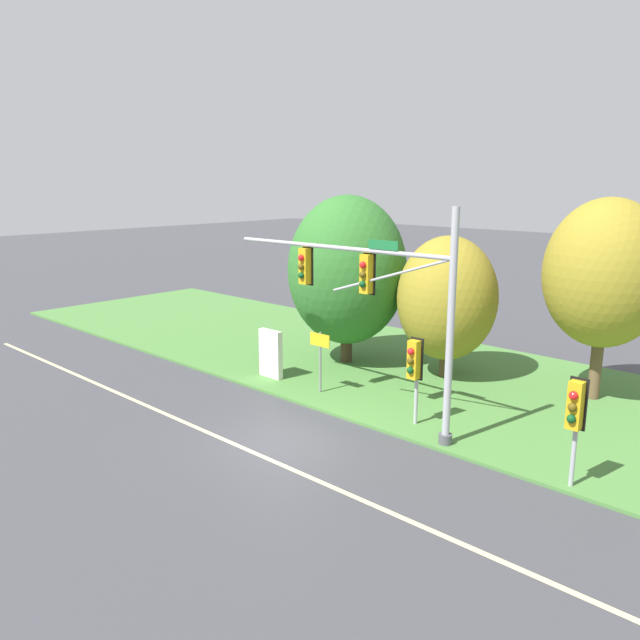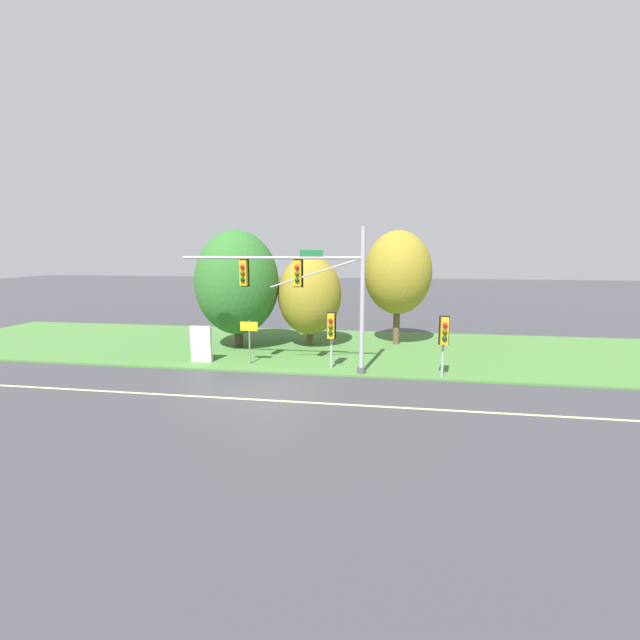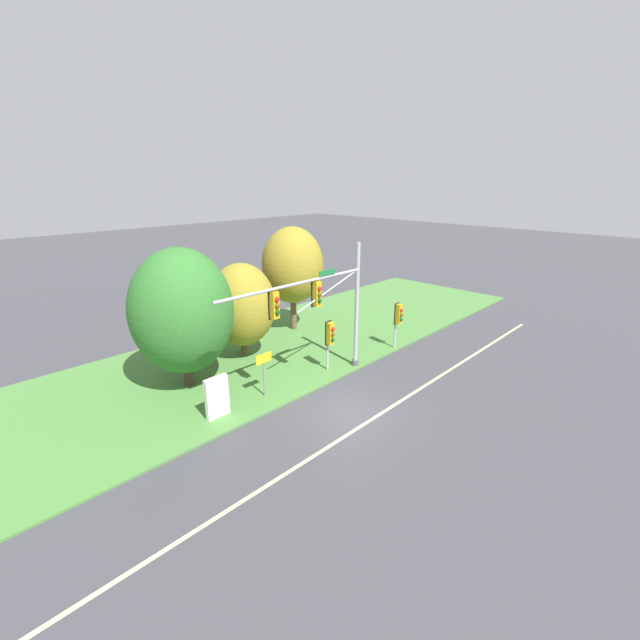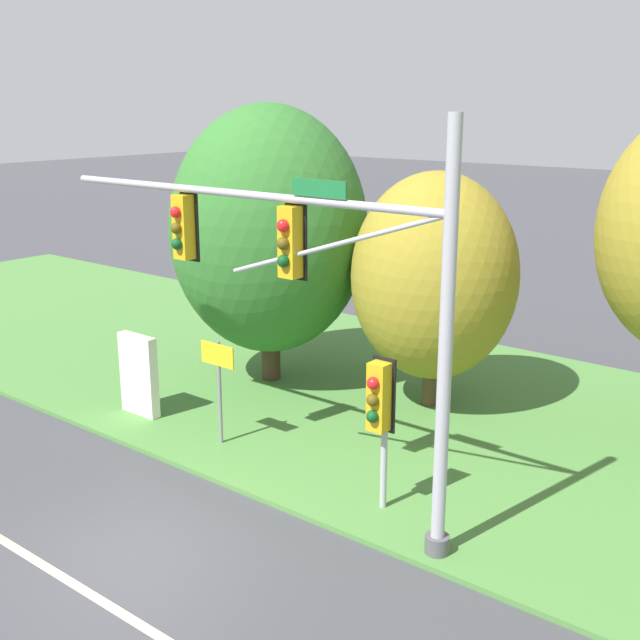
{
  "view_description": "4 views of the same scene",
  "coord_description": "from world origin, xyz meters",
  "px_view_note": "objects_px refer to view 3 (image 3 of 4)",
  "views": [
    {
      "loc": [
        12.86,
        -12.15,
        7.68
      ],
      "look_at": [
        -1.31,
        3.12,
        3.01
      ],
      "focal_mm": 35.0,
      "sensor_mm": 36.0,
      "label": 1
    },
    {
      "loc": [
        5.08,
        -16.96,
        5.84
      ],
      "look_at": [
        1.68,
        4.41,
        2.39
      ],
      "focal_mm": 24.0,
      "sensor_mm": 36.0,
      "label": 2
    },
    {
      "loc": [
        -13.39,
        -11.04,
        10.18
      ],
      "look_at": [
        1.43,
        3.27,
        3.29
      ],
      "focal_mm": 24.0,
      "sensor_mm": 36.0,
      "label": 3
    },
    {
      "loc": [
        9.64,
        -7.22,
        7.15
      ],
      "look_at": [
        0.24,
        4.47,
        3.03
      ],
      "focal_mm": 45.0,
      "sensor_mm": 36.0,
      "label": 4
    }
  ],
  "objects_px": {
    "traffic_signal_mast": "(325,302)",
    "pedestrian_signal_near_kerb": "(330,336)",
    "route_sign_post": "(264,367)",
    "tree_left_of_mast": "(242,305)",
    "info_kiosk": "(217,397)",
    "tree_behind_signpost": "(293,266)",
    "tree_nearest_road": "(182,311)",
    "pedestrian_signal_further_along": "(398,316)"
  },
  "relations": [
    {
      "from": "traffic_signal_mast",
      "to": "pedestrian_signal_near_kerb",
      "type": "xyz_separation_m",
      "value": [
        0.98,
        0.54,
        -2.18
      ]
    },
    {
      "from": "pedestrian_signal_near_kerb",
      "to": "route_sign_post",
      "type": "relative_size",
      "value": 1.25
    },
    {
      "from": "traffic_signal_mast",
      "to": "pedestrian_signal_near_kerb",
      "type": "bearing_deg",
      "value": 28.79
    },
    {
      "from": "tree_left_of_mast",
      "to": "info_kiosk",
      "type": "xyz_separation_m",
      "value": [
        -4.94,
        -4.73,
        -2.19
      ]
    },
    {
      "from": "tree_behind_signpost",
      "to": "traffic_signal_mast",
      "type": "bearing_deg",
      "value": -121.33
    },
    {
      "from": "info_kiosk",
      "to": "tree_behind_signpost",
      "type": "bearing_deg",
      "value": 31.05
    },
    {
      "from": "pedestrian_signal_near_kerb",
      "to": "tree_left_of_mast",
      "type": "distance_m",
      "value": 5.54
    },
    {
      "from": "pedestrian_signal_near_kerb",
      "to": "tree_nearest_road",
      "type": "xyz_separation_m",
      "value": [
        -6.21,
        4.05,
        1.9
      ]
    },
    {
      "from": "pedestrian_signal_further_along",
      "to": "tree_left_of_mast",
      "type": "relative_size",
      "value": 0.52
    },
    {
      "from": "tree_nearest_road",
      "to": "info_kiosk",
      "type": "relative_size",
      "value": 3.7
    },
    {
      "from": "traffic_signal_mast",
      "to": "pedestrian_signal_further_along",
      "type": "xyz_separation_m",
      "value": [
        6.25,
        -0.24,
        -2.13
      ]
    },
    {
      "from": "tree_left_of_mast",
      "to": "info_kiosk",
      "type": "distance_m",
      "value": 7.18
    },
    {
      "from": "info_kiosk",
      "to": "pedestrian_signal_near_kerb",
      "type": "bearing_deg",
      "value": -2.65
    },
    {
      "from": "tree_behind_signpost",
      "to": "tree_left_of_mast",
      "type": "bearing_deg",
      "value": -164.96
    },
    {
      "from": "pedestrian_signal_further_along",
      "to": "tree_left_of_mast",
      "type": "bearing_deg",
      "value": 141.23
    },
    {
      "from": "pedestrian_signal_further_along",
      "to": "tree_left_of_mast",
      "type": "distance_m",
      "value": 9.37
    },
    {
      "from": "route_sign_post",
      "to": "tree_left_of_mast",
      "type": "relative_size",
      "value": 0.41
    },
    {
      "from": "pedestrian_signal_further_along",
      "to": "info_kiosk",
      "type": "bearing_deg",
      "value": 174.85
    },
    {
      "from": "tree_left_of_mast",
      "to": "tree_behind_signpost",
      "type": "height_order",
      "value": "tree_behind_signpost"
    },
    {
      "from": "route_sign_post",
      "to": "tree_behind_signpost",
      "type": "relative_size",
      "value": 0.32
    },
    {
      "from": "pedestrian_signal_further_along",
      "to": "tree_behind_signpost",
      "type": "distance_m",
      "value": 7.89
    },
    {
      "from": "route_sign_post",
      "to": "info_kiosk",
      "type": "xyz_separation_m",
      "value": [
        -2.64,
        0.0,
        -0.59
      ]
    },
    {
      "from": "tree_left_of_mast",
      "to": "info_kiosk",
      "type": "height_order",
      "value": "tree_left_of_mast"
    },
    {
      "from": "traffic_signal_mast",
      "to": "tree_behind_signpost",
      "type": "height_order",
      "value": "tree_behind_signpost"
    },
    {
      "from": "route_sign_post",
      "to": "tree_nearest_road",
      "type": "xyz_separation_m",
      "value": [
        -1.92,
        3.73,
        2.38
      ]
    },
    {
      "from": "tree_behind_signpost",
      "to": "info_kiosk",
      "type": "relative_size",
      "value": 3.71
    },
    {
      "from": "pedestrian_signal_near_kerb",
      "to": "tree_nearest_road",
      "type": "height_order",
      "value": "tree_nearest_road"
    },
    {
      "from": "route_sign_post",
      "to": "info_kiosk",
      "type": "height_order",
      "value": "route_sign_post"
    },
    {
      "from": "traffic_signal_mast",
      "to": "route_sign_post",
      "type": "bearing_deg",
      "value": 165.4
    },
    {
      "from": "pedestrian_signal_further_along",
      "to": "info_kiosk",
      "type": "distance_m",
      "value": 12.3
    },
    {
      "from": "tree_nearest_road",
      "to": "pedestrian_signal_near_kerb",
      "type": "bearing_deg",
      "value": -33.08
    },
    {
      "from": "pedestrian_signal_near_kerb",
      "to": "tree_behind_signpost",
      "type": "xyz_separation_m",
      "value": [
        3.28,
        6.47,
        2.46
      ]
    },
    {
      "from": "traffic_signal_mast",
      "to": "tree_left_of_mast",
      "type": "bearing_deg",
      "value": 100.22
    },
    {
      "from": "route_sign_post",
      "to": "pedestrian_signal_near_kerb",
      "type": "bearing_deg",
      "value": -4.27
    },
    {
      "from": "tree_nearest_road",
      "to": "tree_left_of_mast",
      "type": "height_order",
      "value": "tree_nearest_road"
    },
    {
      "from": "traffic_signal_mast",
      "to": "pedestrian_signal_further_along",
      "type": "relative_size",
      "value": 3.12
    },
    {
      "from": "tree_left_of_mast",
      "to": "tree_behind_signpost",
      "type": "distance_m",
      "value": 5.62
    },
    {
      "from": "traffic_signal_mast",
      "to": "tree_left_of_mast",
      "type": "xyz_separation_m",
      "value": [
        -1.01,
        5.59,
        -1.06
      ]
    },
    {
      "from": "traffic_signal_mast",
      "to": "pedestrian_signal_further_along",
      "type": "distance_m",
      "value": 6.61
    },
    {
      "from": "pedestrian_signal_near_kerb",
      "to": "route_sign_post",
      "type": "height_order",
      "value": "pedestrian_signal_near_kerb"
    },
    {
      "from": "traffic_signal_mast",
      "to": "route_sign_post",
      "type": "height_order",
      "value": "traffic_signal_mast"
    },
    {
      "from": "pedestrian_signal_further_along",
      "to": "tree_left_of_mast",
      "type": "xyz_separation_m",
      "value": [
        -7.26,
        5.83,
        1.07
      ]
    }
  ]
}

